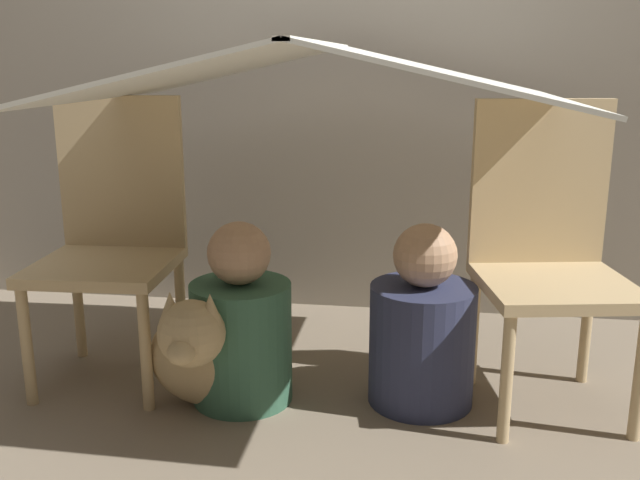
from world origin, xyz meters
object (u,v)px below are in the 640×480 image
Objects in this scene: chair_left at (113,232)px; chair_right at (548,247)px; person_second at (422,331)px; dog at (203,351)px; person_front at (241,328)px.

chair_left and chair_right have the same top height.
dog is at bearing -166.84° from person_second.
chair_right is (1.42, -0.00, 0.00)m from chair_left.
person_front is 0.14m from dog.
chair_left is 1.62× the size of person_front.
person_second is (-0.38, -0.09, -0.26)m from chair_right.
chair_right is at bearing 13.18° from dog.
chair_left is 1.42m from chair_right.
person_second is at bearing -177.09° from chair_right.
chair_left reaches higher than person_front.
person_second is at bearing 13.16° from dog.
chair_right is 1.62× the size of person_front.
person_front is (0.48, -0.16, -0.26)m from chair_left.
chair_right is at bearing 13.20° from person_second.
chair_right is at bearing -2.82° from chair_left.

